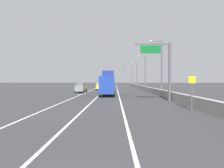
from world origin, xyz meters
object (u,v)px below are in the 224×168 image
Objects in this scene: overhead_sign_gantry at (164,64)px; box_truck at (108,84)px; lamp_post_right_third at (144,70)px; lamp_post_right_second at (160,63)px; lamp_post_right_fourth at (136,73)px; car_gray_2 at (81,88)px; car_yellow_1 at (100,87)px; lamp_post_right_fifth at (131,74)px; car_silver_0 at (105,84)px; speed_advisory_sign at (192,90)px.

overhead_sign_gantry is 0.76× the size of box_truck.
lamp_post_right_second is at bearing -91.10° from lamp_post_right_third.
lamp_post_right_third is (1.94, 33.32, 0.82)m from overhead_sign_gantry.
lamp_post_right_fourth is 41.58m from car_gray_2.
lamp_post_right_second is at bearing -2.24° from box_truck.
car_yellow_1 is (-12.31, -2.24, -4.60)m from lamp_post_right_third.
car_gray_2 is (-15.44, -62.00, -4.49)m from lamp_post_right_fifth.
lamp_post_right_second is 54.76m from car_silver_0.
lamp_post_right_fourth is at bearing 89.46° from lamp_post_right_second.
car_silver_0 is at bearing -124.47° from lamp_post_right_fifth.
car_gray_2 is (-15.11, 9.08, -4.49)m from lamp_post_right_second.
car_silver_0 reaches higher than car_yellow_1.
lamp_post_right_fourth is 2.10× the size of car_silver_0.
lamp_post_right_third reaches higher than car_yellow_1.
speed_advisory_sign is 0.63× the size of car_gray_2.
car_yellow_1 is 0.91× the size of car_gray_2.
lamp_post_right_third reaches higher than box_truck.
lamp_post_right_second is 23.70m from lamp_post_right_third.
lamp_post_right_fourth is at bearing 90.02° from lamp_post_right_third.
overhead_sign_gantry is at bearing -91.93° from lamp_post_right_fourth.
car_gray_2 is (-15.55, -38.30, -4.49)m from lamp_post_right_fourth.
lamp_post_right_second is 71.08m from lamp_post_right_fifth.
lamp_post_right_third is at bearing 43.19° from car_gray_2.
overhead_sign_gantry is 1.74× the size of car_yellow_1.
overhead_sign_gantry is at bearing -52.80° from box_truck.
overhead_sign_gantry is at bearing -53.93° from car_gray_2.
car_yellow_1 is 21.31m from box_truck.
lamp_post_right_fifth is at bearing 90.15° from lamp_post_right_third.
overhead_sign_gantry is 63.85m from car_silver_0.
car_yellow_1 is (0.05, -31.81, -0.01)m from car_silver_0.
lamp_post_right_second is at bearing 81.26° from overhead_sign_gantry.
lamp_post_right_third is 13.33m from car_yellow_1.
lamp_post_right_fourth is (0.45, 47.39, 0.00)m from lamp_post_right_second.
speed_advisory_sign is 0.31× the size of lamp_post_right_fourth.
box_truck is at bearing -55.27° from car_gray_2.
lamp_post_right_second is at bearing -90.27° from lamp_post_right_fifth.
lamp_post_right_fifth is at bearing 88.71° from overhead_sign_gantry.
car_gray_2 is at bearing 148.98° from lamp_post_right_second.
speed_advisory_sign is 89.85m from lamp_post_right_fifth.
lamp_post_right_second is at bearing -61.07° from car_yellow_1.
lamp_post_right_fifth is at bearing 76.20° from car_yellow_1.
lamp_post_right_fourth reaches higher than speed_advisory_sign.
overhead_sign_gantry is 32.98m from car_yellow_1.
box_truck is (-9.05, 0.35, -3.53)m from lamp_post_right_second.
lamp_post_right_fifth is at bearing 55.53° from car_silver_0.
car_silver_0 is (-10.87, 71.94, -0.81)m from speed_advisory_sign.
car_silver_0 is (-12.35, 5.87, -4.59)m from lamp_post_right_fourth.
lamp_post_right_second is 1.00× the size of lamp_post_right_third.
overhead_sign_gantry is 1.59× the size of car_gray_2.
lamp_post_right_fourth reaches higher than car_gray_2.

